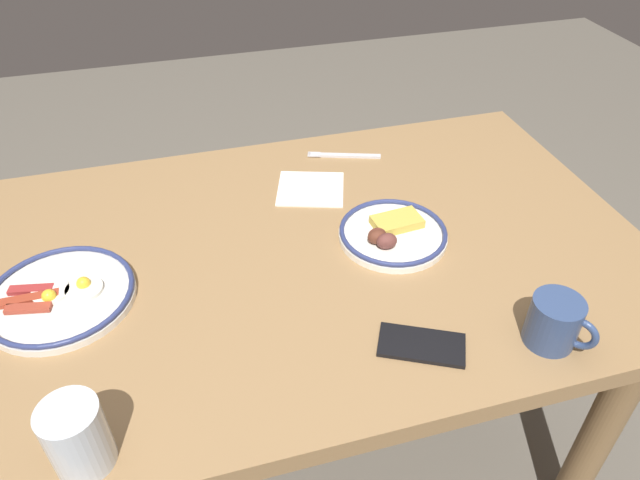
% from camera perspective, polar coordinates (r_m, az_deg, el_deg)
% --- Properties ---
extents(ground_plane, '(6.00, 6.00, 0.00)m').
position_cam_1_polar(ground_plane, '(1.75, -0.93, -19.91)').
color(ground_plane, '#625C51').
extents(dining_table, '(1.38, 0.88, 0.75)m').
position_cam_1_polar(dining_table, '(1.25, -1.23, -4.68)').
color(dining_table, '#967248').
rests_on(dining_table, ground_plane).
extents(plate_near_main, '(0.27, 0.27, 0.04)m').
position_cam_1_polar(plate_near_main, '(1.16, -24.04, -4.99)').
color(plate_near_main, silver).
rests_on(plate_near_main, dining_table).
extents(plate_center_pancakes, '(0.22, 0.22, 0.05)m').
position_cam_1_polar(plate_center_pancakes, '(1.20, 7.07, 0.68)').
color(plate_center_pancakes, white).
rests_on(plate_center_pancakes, dining_table).
extents(coffee_mug, '(0.09, 0.11, 0.09)m').
position_cam_1_polar(coffee_mug, '(1.04, 21.99, -7.41)').
color(coffee_mug, '#334772').
rests_on(coffee_mug, dining_table).
extents(drinking_glass, '(0.08, 0.08, 0.11)m').
position_cam_1_polar(drinking_glass, '(0.89, -22.56, -17.54)').
color(drinking_glass, silver).
rests_on(drinking_glass, dining_table).
extents(cell_phone, '(0.16, 0.13, 0.01)m').
position_cam_1_polar(cell_phone, '(1.01, 9.89, -10.06)').
color(cell_phone, black).
rests_on(cell_phone, dining_table).
extents(paper_napkin, '(0.19, 0.18, 0.00)m').
position_cam_1_polar(paper_napkin, '(1.35, -0.92, 5.02)').
color(paper_napkin, white).
rests_on(paper_napkin, dining_table).
extents(fork_near, '(0.18, 0.07, 0.01)m').
position_cam_1_polar(fork_near, '(1.47, 2.33, 8.25)').
color(fork_near, silver).
rests_on(fork_near, dining_table).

